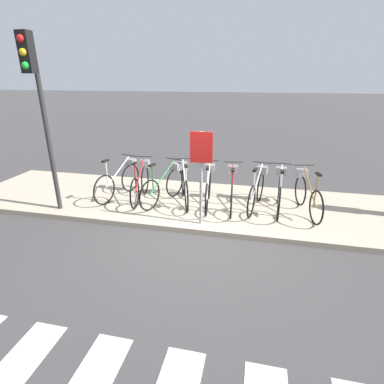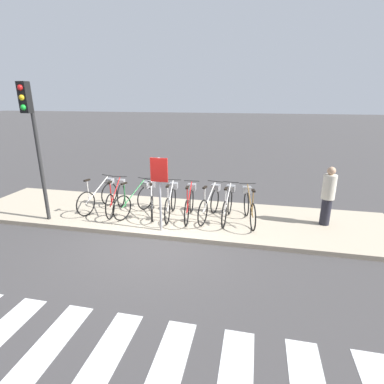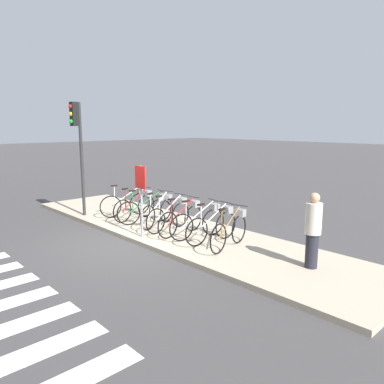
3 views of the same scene
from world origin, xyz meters
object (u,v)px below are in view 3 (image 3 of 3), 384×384
Objects in this scene: parked_bicycle_0 at (128,202)px; parked_bicycle_1 at (137,205)px; parked_bicycle_4 at (171,214)px; parked_bicycle_7 at (214,224)px; parked_bicycle_6 at (201,221)px; pedestrian at (313,229)px; parked_bicycle_5 at (183,218)px; parked_bicycle_8 at (231,229)px; traffic_light at (77,135)px; sign_post at (141,189)px; parked_bicycle_3 at (159,210)px; parked_bicycle_2 at (147,208)px.

parked_bicycle_0 and parked_bicycle_1 have the same top height.
parked_bicycle_7 is (1.63, 0.09, 0.00)m from parked_bicycle_4.
parked_bicycle_6 is 3.16m from pedestrian.
parked_bicycle_6 is at bearing 10.36° from parked_bicycle_5.
parked_bicycle_0 is at bearing -179.60° from parked_bicycle_6.
parked_bicycle_1 is 2.83m from parked_bicycle_6.
parked_bicycle_6 is at bearing 178.70° from parked_bicycle_8.
parked_bicycle_5 is 0.47× the size of traffic_light.
parked_bicycle_4 is at bearing 90.89° from sign_post.
traffic_light is (-7.61, -1.37, 1.81)m from pedestrian.
sign_post is at bearing -153.68° from parked_bicycle_8.
sign_post is (2.29, -1.09, 0.86)m from parked_bicycle_0.
parked_bicycle_8 is at bearing 0.82° from parked_bicycle_1.
pedestrian is (4.86, 0.24, 0.38)m from parked_bicycle_3.
parked_bicycle_1 is at bearing 148.89° from sign_post.
parked_bicycle_3 is 2.82m from parked_bicycle_8.
parked_bicycle_5 is at bearing -174.38° from parked_bicycle_7.
sign_post reaches higher than parked_bicycle_6.
parked_bicycle_1 is 1.10m from parked_bicycle_3.
parked_bicycle_4 is 1.13m from parked_bicycle_6.
parked_bicycle_5 is 4.60m from traffic_light.
parked_bicycle_7 is 2.66m from pedestrian.
parked_bicycle_6 is 1.06× the size of pedestrian.
parked_bicycle_7 is 1.02× the size of parked_bicycle_8.
pedestrian reaches higher than parked_bicycle_1.
parked_bicycle_1 is 0.47× the size of traffic_light.
traffic_light reaches higher than pedestrian.
parked_bicycle_1 is at bearing 175.49° from parked_bicycle_2.
parked_bicycle_2 is 0.95× the size of parked_bicycle_5.
sign_post reaches higher than parked_bicycle_0.
parked_bicycle_2 is (0.64, -0.05, 0.00)m from parked_bicycle_1.
parked_bicycle_0 is 4.50m from parked_bicycle_8.
parked_bicycle_3 is (1.68, -0.01, 0.00)m from parked_bicycle_0.
sign_post is at bearing 0.81° from traffic_light.
parked_bicycle_0 is 2.69m from traffic_light.
parked_bicycle_1 is 5.98m from pedestrian.
parked_bicycle_8 is at bearing 2.76° from parked_bicycle_5.
pedestrian is at bearing 17.28° from sign_post.
parked_bicycle_2 is at bearing -167.92° from parked_bicycle_3.
parked_bicycle_2 is at bearing 24.20° from traffic_light.
parked_bicycle_3 and parked_bicycle_7 have the same top height.
parked_bicycle_5 is at bearing 61.86° from sign_post.
parked_bicycle_1 is at bearing -5.60° from parked_bicycle_0.
parked_bicycle_3 is 1.16m from parked_bicycle_5.
parked_bicycle_1 and parked_bicycle_3 have the same top height.
parked_bicycle_2 is 1.69m from sign_post.
pedestrian reaches higher than parked_bicycle_0.
parked_bicycle_2 is 1.00× the size of parked_bicycle_3.
parked_bicycle_6 is 0.50m from parked_bicycle_7.
parked_bicycle_8 is at bearing 11.55° from traffic_light.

